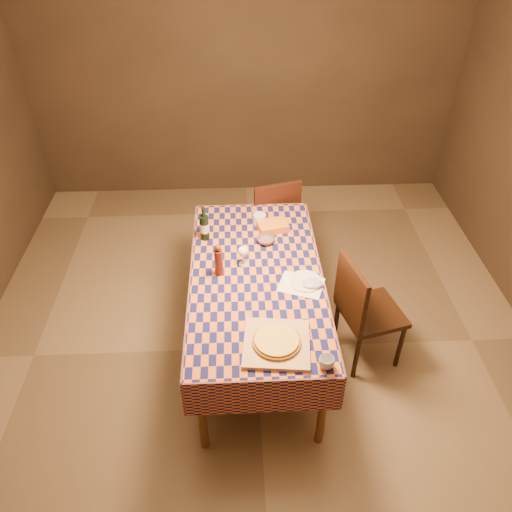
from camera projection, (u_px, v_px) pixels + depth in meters
name	position (u px, v px, depth m)	size (l,w,h in m)	color
room	(256.00, 205.00, 3.16)	(5.00, 5.10, 2.70)	brown
dining_table	(256.00, 283.00, 3.56)	(0.94, 1.84, 0.77)	brown
cutting_board	(277.00, 344.00, 3.00)	(0.40, 0.40, 0.02)	tan
pizza	(277.00, 341.00, 2.98)	(0.38, 0.38, 0.03)	#8D5717
pepper_mill	(219.00, 261.00, 3.45)	(0.07, 0.07, 0.25)	#4F1B12
bowl	(266.00, 240.00, 3.80)	(0.14, 0.14, 0.04)	#674D57
wine_glass	(243.00, 252.00, 3.54)	(0.09, 0.09, 0.15)	white
wine_bottle	(204.00, 227.00, 3.79)	(0.08, 0.08, 0.29)	black
deli_tub	(259.00, 219.00, 3.99)	(0.10, 0.10, 0.09)	silver
takeout_container	(272.00, 226.00, 3.93)	(0.23, 0.16, 0.06)	orange
white_plate	(305.00, 281.00, 3.45)	(0.23, 0.23, 0.01)	silver
tumbler	(327.00, 362.00, 2.86)	(0.09, 0.09, 0.07)	silver
flour_patch	(301.00, 285.00, 3.43)	(0.29, 0.23, 0.00)	white
flour_bag	(312.00, 284.00, 3.41)	(0.14, 0.11, 0.04)	#A4AAD2
chair_far	(273.00, 217.00, 4.52)	(0.52, 0.52, 0.93)	black
chair_right	(363.00, 308.00, 3.61)	(0.52, 0.51, 0.93)	black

